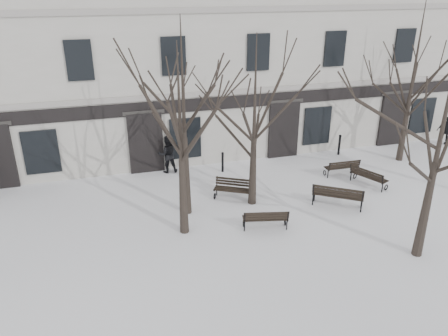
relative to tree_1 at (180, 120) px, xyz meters
name	(u,v)px	position (x,y,z in m)	size (l,w,h in m)	color
ground	(280,249)	(2.90, -2.04, -4.26)	(100.00, 100.00, 0.00)	white
building	(193,38)	(2.91, 10.92, 1.26)	(40.40, 10.20, 11.40)	beige
tree_1	(180,120)	(0.00, 0.00, 0.00)	(4.77, 4.77, 6.81)	black
tree_2	(446,111)	(7.22, -3.61, 0.73)	(5.58, 5.58, 7.97)	black
tree_4	(183,97)	(0.40, 1.39, 0.42)	(5.24, 5.24, 7.48)	black
tree_5	(255,103)	(3.14, 1.43, -0.01)	(4.76, 4.76, 6.80)	black
tree_6	(415,64)	(11.99, 3.76, 0.60)	(5.44, 5.44, 7.77)	black
bench_1	(266,218)	(2.91, -0.66, -3.80)	(1.74, 0.96, 0.83)	black
bench_2	(338,195)	(6.31, 0.11, -3.71)	(2.03, 1.72, 1.01)	black
bench_3	(235,189)	(2.56, 2.00, -3.79)	(1.76, 1.36, 0.86)	black
bench_4	(342,167)	(8.13, 2.84, -3.81)	(1.64, 0.63, 0.81)	black
bench_5	(368,176)	(8.66, 1.53, -3.80)	(1.23, 1.76, 0.85)	black
bollard_a	(223,161)	(2.86, 4.85, -3.72)	(0.13, 0.13, 1.01)	black
bollard_b	(339,144)	(9.37, 5.29, -3.66)	(0.14, 0.14, 1.11)	black
pedestrian_b	(169,172)	(0.35, 5.56, -4.26)	(0.89, 0.69, 1.83)	black
pedestrian_c	(443,144)	(15.85, 5.03, -4.26)	(0.94, 0.39, 1.60)	black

